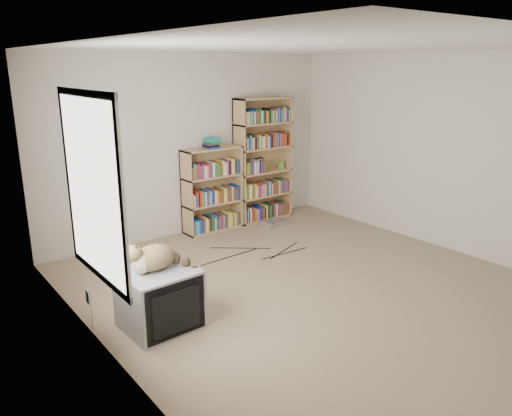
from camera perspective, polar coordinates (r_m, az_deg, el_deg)
floor at (r=5.54m, az=6.51°, el=-8.99°), size 4.50×5.00×0.01m
wall_back at (r=7.11m, az=-7.34°, el=7.12°), size 4.50×0.02×2.50m
wall_left at (r=3.95m, az=-17.16°, el=-0.56°), size 0.02×5.00×2.50m
wall_right at (r=6.88m, az=20.58°, el=5.95°), size 0.02×5.00×2.50m
ceiling at (r=5.03m, az=7.44°, el=17.83°), size 4.50×5.00×0.02m
window at (r=4.10m, az=-18.18°, el=2.12°), size 0.02×1.22×1.52m
crt_tv at (r=4.70m, az=-11.01°, el=-10.16°), size 0.67×0.61×0.56m
cat at (r=4.57m, az=-10.84°, el=-5.93°), size 0.66×0.46×0.51m
bookcase_tall at (r=7.70m, az=0.76°, el=5.19°), size 0.94×0.30×1.87m
bookcase_short at (r=7.24m, az=-5.08°, el=1.71°), size 0.88×0.30×1.21m
book_stack at (r=7.07m, az=-5.10°, el=7.44°), size 0.18×0.23×0.15m
green_mug at (r=7.92m, az=2.86°, el=4.94°), size 0.09×0.09×0.10m
framed_print at (r=7.76m, az=0.38°, el=5.09°), size 0.15×0.05×0.20m
dvd_player at (r=7.55m, az=2.07°, el=-1.69°), size 0.38×0.29×0.08m
wall_outlet at (r=4.80m, az=-18.65°, el=-9.63°), size 0.01×0.08×0.13m
floor_cables at (r=6.36m, az=-1.56°, el=-5.47°), size 1.20×0.70×0.01m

